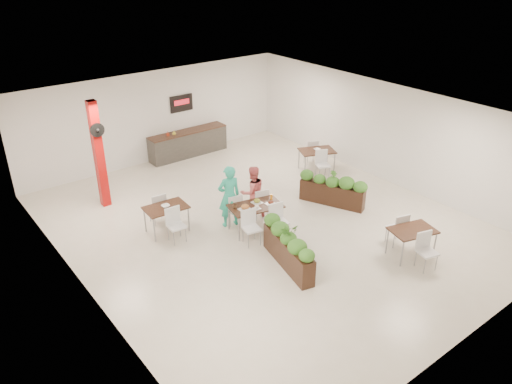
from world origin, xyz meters
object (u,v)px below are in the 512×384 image
at_px(red_column, 99,154).
at_px(side_table_b, 317,154).
at_px(service_counter, 188,143).
at_px(main_table, 255,209).
at_px(planter_right, 332,189).
at_px(diner_woman, 253,192).
at_px(planter_left, 288,247).
at_px(side_table_c, 412,234).
at_px(side_table_a, 166,211).
at_px(diner_man, 229,196).

height_order(red_column, side_table_b, red_column).
bearing_deg(service_counter, side_table_b, -55.07).
bearing_deg(main_table, planter_right, -4.49).
bearing_deg(diner_woman, planter_left, 83.74).
xyz_separation_m(red_column, service_counter, (4.00, 1.86, -1.15)).
relative_size(red_column, side_table_c, 1.91).
height_order(diner_woman, side_table_b, diner_woman).
relative_size(planter_left, side_table_a, 1.28).
distance_m(diner_woman, side_table_b, 3.90).
xyz_separation_m(planter_left, side_table_a, (-1.51, 3.22, 0.09)).
relative_size(side_table_a, side_table_c, 0.98).
bearing_deg(diner_woman, service_counter, -88.36).
relative_size(diner_woman, planter_left, 0.73).
bearing_deg(diner_woman, main_table, 70.12).
xyz_separation_m(red_column, diner_man, (2.23, -3.27, -0.75)).
xyz_separation_m(planter_right, side_table_c, (-0.45, -3.15, 0.11)).
relative_size(service_counter, planter_right, 1.55).
distance_m(service_counter, diner_woman, 5.23).
bearing_deg(service_counter, main_table, -103.38).
xyz_separation_m(service_counter, side_table_a, (-3.30, -4.38, 0.13)).
relative_size(planter_left, side_table_c, 1.26).
relative_size(side_table_b, side_table_c, 0.99).
distance_m(red_column, planter_right, 6.86).
distance_m(planter_left, side_table_a, 3.56).
bearing_deg(planter_right, side_table_b, 56.51).
bearing_deg(planter_left, side_table_b, 39.18).
height_order(main_table, side_table_a, same).
xyz_separation_m(red_column, planter_right, (5.35, -4.13, -1.13)).
bearing_deg(diner_woman, side_table_c, 127.19).
bearing_deg(diner_man, red_column, -43.35).
height_order(diner_woman, side_table_c, diner_woman).
relative_size(main_table, diner_woman, 1.19).
xyz_separation_m(main_table, side_table_a, (-1.93, 1.40, -0.01)).
xyz_separation_m(planter_left, planter_right, (3.15, 1.60, -0.02)).
xyz_separation_m(planter_left, side_table_b, (4.53, 3.69, 0.09)).
distance_m(red_column, side_table_b, 7.11).
distance_m(red_column, diner_woman, 4.54).
height_order(planter_left, side_table_b, planter_left).
distance_m(planter_right, side_table_a, 4.93).
bearing_deg(side_table_b, diner_man, -140.95).
bearing_deg(side_table_b, main_table, -131.62).
height_order(red_column, planter_right, red_column).
height_order(diner_man, planter_right, diner_man).
distance_m(diner_man, diner_woman, 0.81).
bearing_deg(side_table_a, side_table_b, 8.36).
bearing_deg(planter_right, diner_woman, 159.50).
bearing_deg(side_table_a, diner_woman, -13.91).
bearing_deg(service_counter, diner_woman, -100.65).
bearing_deg(diner_woman, side_table_b, -149.46).
xyz_separation_m(red_column, planter_left, (2.20, -5.74, -1.11)).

